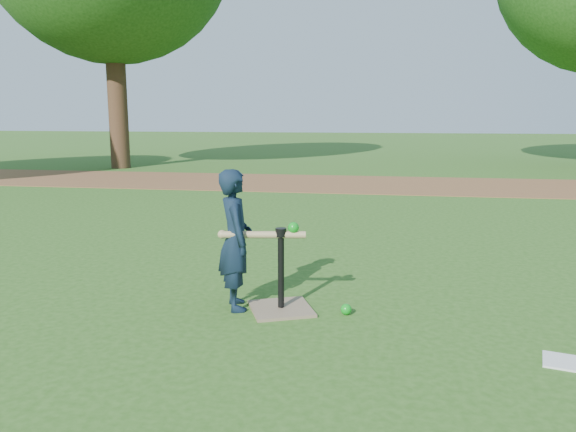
# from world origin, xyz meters

# --- Properties ---
(ground) EXTENTS (80.00, 80.00, 0.00)m
(ground) POSITION_xyz_m (0.00, 0.00, 0.00)
(ground) COLOR #285116
(ground) RESTS_ON ground
(dirt_strip) EXTENTS (24.00, 3.00, 0.01)m
(dirt_strip) POSITION_xyz_m (0.00, 7.50, 0.01)
(dirt_strip) COLOR brown
(dirt_strip) RESTS_ON ground
(child) EXTENTS (0.38, 0.44, 1.03)m
(child) POSITION_xyz_m (-0.10, -0.16, 0.52)
(child) COLOR black
(child) RESTS_ON ground
(wiffle_ball_ground) EXTENTS (0.08, 0.08, 0.08)m
(wiffle_ball_ground) POSITION_xyz_m (0.71, -0.18, 0.04)
(wiffle_ball_ground) COLOR #0D9419
(wiffle_ball_ground) RESTS_ON ground
(clipboard) EXTENTS (0.35, 0.30, 0.01)m
(clipboard) POSITION_xyz_m (2.05, -0.77, 0.01)
(clipboard) COLOR silver
(clipboard) RESTS_ON ground
(batting_tee) EXTENTS (0.56, 0.56, 0.61)m
(batting_tee) POSITION_xyz_m (0.24, -0.16, 0.11)
(batting_tee) COLOR #826C52
(batting_tee) RESTS_ON ground
(swing_action) EXTENTS (0.63, 0.14, 0.13)m
(swing_action) POSITION_xyz_m (0.13, -0.18, 0.58)
(swing_action) COLOR tan
(swing_action) RESTS_ON ground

